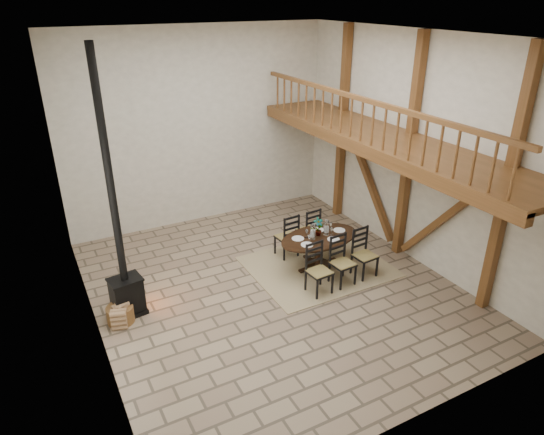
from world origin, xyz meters
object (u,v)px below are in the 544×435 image
log_stack (119,319)px  wood_stove (122,262)px  dining_table (322,253)px  log_basket (120,314)px

log_stack → wood_stove: bearing=55.4°
dining_table → log_basket: (-4.39, 0.17, -0.24)m
dining_table → log_basket: size_ratio=4.34×
wood_stove → log_basket: 1.00m
dining_table → wood_stove: wood_stove is taller
log_basket → log_stack: (-0.06, -0.19, 0.02)m
wood_stove → log_stack: wood_stove is taller
dining_table → log_basket: bearing=173.3°
wood_stove → log_basket: bearing=-145.3°
wood_stove → log_stack: 1.05m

